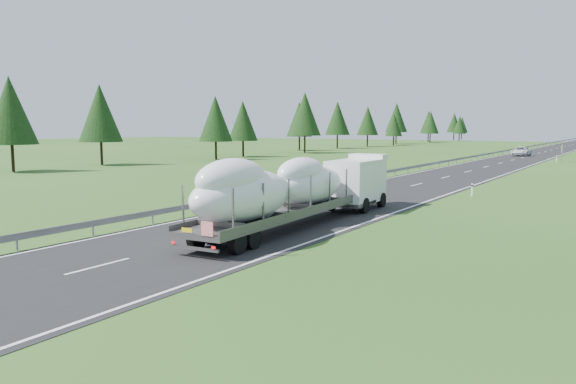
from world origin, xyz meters
The scene contains 7 objects.
ground centered at (0.00, 0.00, 0.00)m, with size 400.00×400.00×0.00m, color #2B4F1A.
road_surface centered at (0.00, 100.00, 0.01)m, with size 10.00×400.00×0.02m, color black.
guardrail centered at (-5.30, 99.94, 0.60)m, with size 0.10×400.00×0.76m.
highway_sign centered at (7.20, 80.00, 1.81)m, with size 0.08×0.90×2.60m.
tree_line_left centered at (-44.40, 93.01, 6.97)m, with size 13.11×259.12×12.51m.
boat_truck centered at (1.87, 11.46, 2.12)m, with size 3.42×18.95×3.96m.
distant_van centered at (-1.25, 95.48, 0.84)m, with size 2.80×6.06×1.69m, color silver.
Camera 1 is at (17.40, -13.93, 5.36)m, focal length 35.00 mm.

